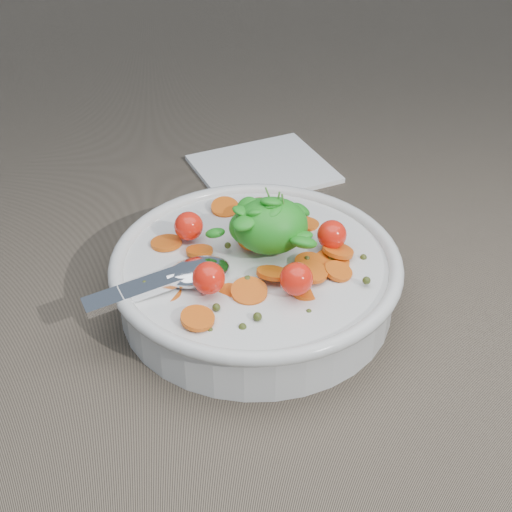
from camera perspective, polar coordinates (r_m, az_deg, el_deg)
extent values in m
plane|color=#746653|center=(0.66, 1.07, -2.53)|extent=(6.00, 6.00, 0.00)
cylinder|color=silver|center=(0.63, 0.00, -2.11)|extent=(0.24, 0.24, 0.05)
torus|color=silver|center=(0.61, 0.00, -0.41)|extent=(0.25, 0.25, 0.01)
cylinder|color=silver|center=(0.64, 0.00, -3.54)|extent=(0.12, 0.12, 0.01)
cylinder|color=brown|center=(0.63, 0.00, -2.11)|extent=(0.22, 0.22, 0.04)
cylinder|color=#DA5D12|center=(0.66, 1.19, 3.38)|extent=(0.04, 0.04, 0.02)
cylinder|color=#DA5D12|center=(0.67, 0.62, 2.87)|extent=(0.03, 0.03, 0.01)
cylinder|color=#DA5D12|center=(0.58, -0.56, -2.86)|extent=(0.04, 0.04, 0.01)
cylinder|color=#DA5D12|center=(0.62, 6.56, 0.44)|extent=(0.03, 0.03, 0.01)
cylinder|color=#DA5D12|center=(0.58, 3.98, -2.86)|extent=(0.03, 0.03, 0.01)
cylinder|color=#DA5D12|center=(0.61, 6.06, -0.53)|extent=(0.04, 0.04, 0.01)
cylinder|color=#DA5D12|center=(0.59, 4.50, -1.27)|extent=(0.04, 0.04, 0.01)
cylinder|color=#DA5D12|center=(0.55, -4.70, -4.98)|extent=(0.03, 0.03, 0.01)
cylinder|color=#DA5D12|center=(0.68, -2.50, 3.90)|extent=(0.04, 0.04, 0.01)
cylinder|color=#DA5D12|center=(0.60, 2.64, -1.73)|extent=(0.03, 0.03, 0.01)
cylinder|color=#DA5D12|center=(0.63, -0.44, 1.28)|extent=(0.03, 0.03, 0.01)
cylinder|color=#DA5D12|center=(0.60, 3.53, -1.00)|extent=(0.04, 0.04, 0.02)
cylinder|color=#DA5D12|center=(0.64, 1.59, 1.85)|extent=(0.04, 0.04, 0.02)
cylinder|color=#DA5D12|center=(0.58, -2.31, -3.36)|extent=(0.04, 0.04, 0.01)
cylinder|color=#DA5D12|center=(0.66, 3.93, 2.55)|extent=(0.04, 0.04, 0.01)
cylinder|color=#DA5D12|center=(0.59, 1.36, -1.38)|extent=(0.04, 0.03, 0.01)
cylinder|color=#DA5D12|center=(0.62, -4.55, 0.41)|extent=(0.03, 0.03, 0.01)
cylinder|color=#DA5D12|center=(0.64, -7.19, 1.05)|extent=(0.03, 0.03, 0.01)
cylinder|color=#DA5D12|center=(0.59, -7.10, -3.21)|extent=(0.03, 0.03, 0.01)
cylinder|color=#DA5D12|center=(0.60, 6.60, -1.23)|extent=(0.03, 0.03, 0.01)
cylinder|color=#DA5D12|center=(0.59, 0.55, -2.79)|extent=(0.04, 0.04, 0.01)
cylinder|color=#DA5D12|center=(0.63, 1.01, 1.54)|extent=(0.04, 0.04, 0.01)
cylinder|color=#DA5D12|center=(0.61, 4.29, -0.53)|extent=(0.03, 0.03, 0.01)
sphere|color=#3B4517|center=(0.56, -3.19, -4.12)|extent=(0.01, 0.01, 0.01)
sphere|color=#3B4517|center=(0.64, 1.69, 2.03)|extent=(0.01, 0.01, 0.01)
sphere|color=#3B4517|center=(0.62, 8.58, -0.12)|extent=(0.01, 0.01, 0.01)
sphere|color=#3B4517|center=(0.61, 4.11, -0.21)|extent=(0.00, 0.00, 0.00)
sphere|color=#3B4517|center=(0.59, 8.83, -1.95)|extent=(0.01, 0.01, 0.01)
sphere|color=#3B4517|center=(0.55, -3.69, -5.95)|extent=(0.00, 0.00, 0.00)
sphere|color=#3B4517|center=(0.55, -1.08, -5.71)|extent=(0.01, 0.01, 0.01)
sphere|color=#3B4517|center=(0.67, 3.24, 3.34)|extent=(0.01, 0.01, 0.01)
sphere|color=#3B4517|center=(0.65, 3.26, 1.77)|extent=(0.01, 0.01, 0.01)
sphere|color=#3B4517|center=(0.60, -3.80, -1.67)|extent=(0.01, 0.01, 0.01)
sphere|color=#3B4517|center=(0.63, 2.37, 1.22)|extent=(0.01, 0.01, 0.01)
sphere|color=#3B4517|center=(0.62, -2.28, 0.85)|extent=(0.01, 0.01, 0.01)
sphere|color=#3B4517|center=(0.65, 5.35, 2.02)|extent=(0.00, 0.00, 0.00)
sphere|color=#3B4517|center=(0.59, -0.70, -1.91)|extent=(0.01, 0.01, 0.01)
sphere|color=#3B4517|center=(0.61, 6.10, -0.02)|extent=(0.01, 0.01, 0.01)
sphere|color=#3B4517|center=(0.59, -8.90, -2.20)|extent=(0.01, 0.01, 0.01)
sphere|color=#3B4517|center=(0.56, 4.25, -4.46)|extent=(0.00, 0.00, 0.00)
sphere|color=#3B4517|center=(0.63, 5.64, 1.37)|extent=(0.00, 0.00, 0.00)
sphere|color=#3B4517|center=(0.55, 0.11, -4.88)|extent=(0.01, 0.01, 0.01)
sphere|color=red|center=(0.62, 6.09, 1.71)|extent=(0.03, 0.03, 0.03)
sphere|color=red|center=(0.65, 0.28, 3.61)|extent=(0.03, 0.03, 0.03)
sphere|color=red|center=(0.63, -5.41, 2.41)|extent=(0.03, 0.03, 0.03)
sphere|color=red|center=(0.57, -3.80, -1.77)|extent=(0.03, 0.03, 0.03)
sphere|color=red|center=(0.57, 3.25, -1.85)|extent=(0.03, 0.03, 0.03)
ellipsoid|color=#269521|center=(0.61, 1.19, 2.45)|extent=(0.06, 0.06, 0.05)
ellipsoid|color=#269521|center=(0.62, -0.49, 2.33)|extent=(0.04, 0.04, 0.03)
ellipsoid|color=#269521|center=(0.60, -1.07, 3.57)|extent=(0.03, 0.03, 0.02)
ellipsoid|color=#269521|center=(0.59, -0.93, 2.66)|extent=(0.03, 0.02, 0.01)
ellipsoid|color=#269521|center=(0.59, 1.53, 1.75)|extent=(0.02, 0.02, 0.01)
ellipsoid|color=#269521|center=(0.61, 0.43, 4.26)|extent=(0.02, 0.02, 0.01)
ellipsoid|color=#269521|center=(0.61, -3.30, 1.85)|extent=(0.02, 0.02, 0.02)
ellipsoid|color=#269521|center=(0.59, 3.80, 1.64)|extent=(0.02, 0.02, 0.01)
ellipsoid|color=#269521|center=(0.60, 0.10, 3.05)|extent=(0.03, 0.03, 0.02)
ellipsoid|color=#269521|center=(0.59, 0.15, 1.76)|extent=(0.02, 0.02, 0.01)
ellipsoid|color=#269521|center=(0.60, 1.61, 3.50)|extent=(0.02, 0.02, 0.02)
ellipsoid|color=#269521|center=(0.61, 2.00, 4.11)|extent=(0.02, 0.02, 0.02)
ellipsoid|color=#269521|center=(0.59, 0.02, 3.42)|extent=(0.03, 0.02, 0.02)
ellipsoid|color=#269521|center=(0.63, 1.49, 3.62)|extent=(0.02, 0.02, 0.01)
ellipsoid|color=#269521|center=(0.60, 1.56, 4.05)|extent=(0.02, 0.02, 0.02)
ellipsoid|color=#269521|center=(0.60, 1.41, 3.52)|extent=(0.03, 0.03, 0.02)
ellipsoid|color=#269521|center=(0.63, 3.64, 3.74)|extent=(0.02, 0.03, 0.02)
ellipsoid|color=#269521|center=(0.59, 3.83, 1.10)|extent=(0.03, 0.03, 0.02)
ellipsoid|color=#269521|center=(0.60, 1.09, 3.40)|extent=(0.02, 0.02, 0.02)
ellipsoid|color=#269521|center=(0.59, 1.33, 3.73)|extent=(0.03, 0.03, 0.01)
ellipsoid|color=#269521|center=(0.60, 0.16, 2.46)|extent=(0.02, 0.02, 0.01)
ellipsoid|color=#269521|center=(0.60, 1.12, 2.91)|extent=(0.02, 0.02, 0.01)
ellipsoid|color=#269521|center=(0.59, 1.23, 3.96)|extent=(0.02, 0.02, 0.02)
ellipsoid|color=#269521|center=(0.61, -0.69, 3.81)|extent=(0.02, 0.03, 0.02)
ellipsoid|color=#269521|center=(0.60, 1.23, 3.50)|extent=(0.02, 0.02, 0.01)
ellipsoid|color=#269521|center=(0.60, 0.63, 2.66)|extent=(0.02, 0.02, 0.01)
ellipsoid|color=#269521|center=(0.59, 1.23, 4.34)|extent=(0.03, 0.03, 0.01)
ellipsoid|color=#269521|center=(0.60, 2.92, 2.75)|extent=(0.03, 0.03, 0.03)
cylinder|color=#4C8C33|center=(0.60, 2.38, 3.31)|extent=(0.01, 0.00, 0.04)
cylinder|color=#4C8C33|center=(0.61, 1.46, 3.71)|extent=(0.02, 0.02, 0.04)
cylinder|color=#4C8C33|center=(0.60, 1.51, 3.28)|extent=(0.01, 0.01, 0.04)
ellipsoid|color=silver|center=(0.59, -4.67, -1.28)|extent=(0.06, 0.05, 0.02)
cube|color=silver|center=(0.58, -8.66, -2.42)|extent=(0.11, 0.05, 0.02)
cylinder|color=silver|center=(0.59, -6.25, -1.64)|extent=(0.02, 0.02, 0.01)
cube|color=white|center=(0.84, 0.56, 7.00)|extent=(0.18, 0.17, 0.01)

